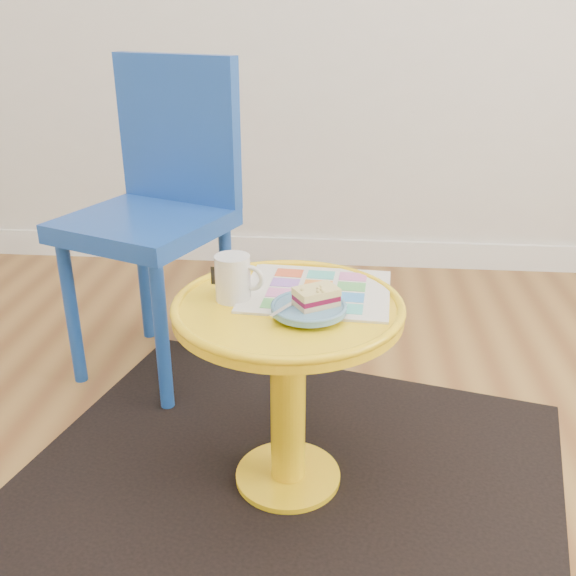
# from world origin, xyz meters

# --- Properties ---
(room_walls) EXTENTS (4.00, 4.00, 4.00)m
(room_walls) POSITION_xyz_m (-0.99, 0.99, 0.06)
(room_walls) COLOR silver
(room_walls) RESTS_ON ground
(rug) EXTENTS (1.52, 1.38, 0.01)m
(rug) POSITION_xyz_m (-0.06, 0.49, 0.00)
(rug) COLOR black
(rug) RESTS_ON ground
(side_table) EXTENTS (0.51, 0.51, 0.48)m
(side_table) POSITION_xyz_m (-0.06, 0.49, 0.35)
(side_table) COLOR yellow
(side_table) RESTS_ON ground
(chair) EXTENTS (0.55, 0.56, 0.96)m
(chair) POSITION_xyz_m (-0.51, 1.07, 0.55)
(chair) COLOR #1947A7
(chair) RESTS_ON ground
(newspaper) EXTENTS (0.35, 0.30, 0.01)m
(newspaper) POSITION_xyz_m (-0.01, 0.57, 0.49)
(newspaper) COLOR silver
(newspaper) RESTS_ON side_table
(mug) EXTENTS (0.11, 0.08, 0.10)m
(mug) POSITION_xyz_m (-0.19, 0.51, 0.54)
(mug) COLOR silver
(mug) RESTS_ON side_table
(plate) EXTENTS (0.16, 0.16, 0.02)m
(plate) POSITION_xyz_m (-0.02, 0.44, 0.50)
(plate) COLOR #548AB2
(plate) RESTS_ON newspaper
(cake_slice) EXTENTS (0.11, 0.10, 0.04)m
(cake_slice) POSITION_xyz_m (-0.00, 0.45, 0.53)
(cake_slice) COLOR #D3BC8C
(cake_slice) RESTS_ON plate
(fork) EXTENTS (0.08, 0.13, 0.00)m
(fork) POSITION_xyz_m (-0.05, 0.45, 0.51)
(fork) COLOR silver
(fork) RESTS_ON plate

